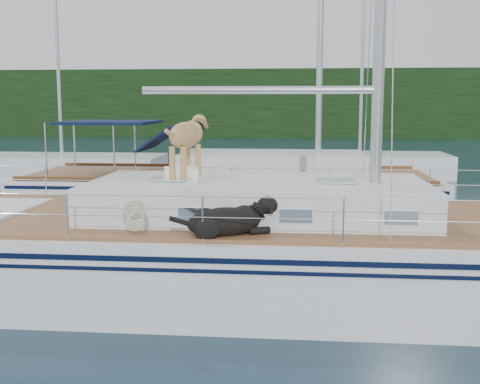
# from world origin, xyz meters

# --- Properties ---
(ground) EXTENTS (120.00, 120.00, 0.00)m
(ground) POSITION_xyz_m (0.00, 0.00, 0.00)
(ground) COLOR black
(ground) RESTS_ON ground
(tree_line) EXTENTS (90.00, 3.00, 6.00)m
(tree_line) POSITION_xyz_m (0.00, 45.00, 3.00)
(tree_line) COLOR black
(tree_line) RESTS_ON ground
(shore_bank) EXTENTS (92.00, 1.00, 1.20)m
(shore_bank) POSITION_xyz_m (0.00, 46.20, 0.60)
(shore_bank) COLOR #595147
(shore_bank) RESTS_ON ground
(main_sailboat) EXTENTS (12.00, 3.83, 14.01)m
(main_sailboat) POSITION_xyz_m (0.09, -0.00, 0.68)
(main_sailboat) COLOR white
(main_sailboat) RESTS_ON ground
(neighbor_sailboat) EXTENTS (11.00, 3.50, 13.30)m
(neighbor_sailboat) POSITION_xyz_m (-0.33, 6.64, 0.63)
(neighbor_sailboat) COLOR white
(neighbor_sailboat) RESTS_ON ground
(bg_boat_west) EXTENTS (8.00, 3.00, 11.65)m
(bg_boat_west) POSITION_xyz_m (-8.00, 14.00, 0.45)
(bg_boat_west) COLOR white
(bg_boat_west) RESTS_ON ground
(bg_boat_center) EXTENTS (7.20, 3.00, 11.65)m
(bg_boat_center) POSITION_xyz_m (4.00, 16.00, 0.45)
(bg_boat_center) COLOR white
(bg_boat_center) RESTS_ON ground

